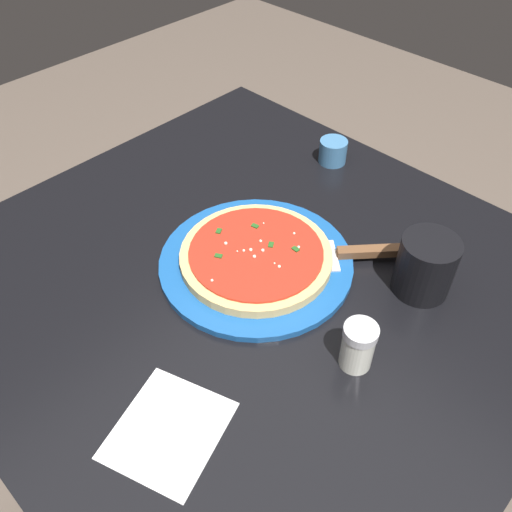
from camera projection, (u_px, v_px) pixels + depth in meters
name	position (u px, v px, depth m)	size (l,w,h in m)	color
ground_plane	(252.00, 481.00, 1.40)	(5.00, 5.00, 0.00)	brown
restaurant_table	(251.00, 333.00, 0.96)	(0.91, 0.87, 0.77)	black
serving_plate	(256.00, 262.00, 0.87)	(0.31, 0.31, 0.01)	#195199
pizza	(256.00, 256.00, 0.86)	(0.24, 0.24, 0.02)	#DBB26B
pizza_server	(352.00, 253.00, 0.87)	(0.18, 0.19, 0.01)	silver
cup_tall_drink	(425.00, 266.00, 0.80)	(0.09, 0.09, 0.10)	black
cup_small_sauce	(333.00, 151.00, 1.06)	(0.05, 0.05, 0.05)	teal
napkin_folded_right	(169.00, 430.00, 0.67)	(0.13, 0.14, 0.00)	white
parmesan_shaker	(358.00, 346.00, 0.71)	(0.05, 0.05, 0.07)	silver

